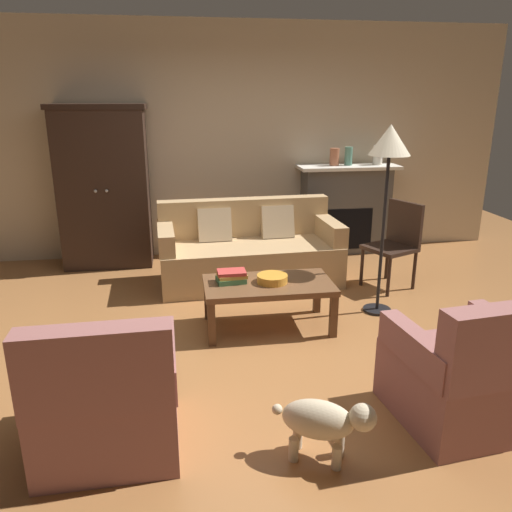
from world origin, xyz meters
TOP-DOWN VIEW (x-y plane):
  - ground_plane at (0.00, 0.00)m, footprint 9.60×9.60m
  - back_wall at (0.00, 2.55)m, footprint 7.20×0.10m
  - fireplace at (1.55, 2.30)m, footprint 1.26×0.48m
  - armoire at (-1.40, 2.22)m, footprint 1.06×0.57m
  - couch at (0.18, 1.39)m, footprint 1.96×0.94m
  - coffee_table at (0.18, 0.19)m, footprint 1.10×0.60m
  - fruit_bowl at (0.21, 0.18)m, footprint 0.26×0.26m
  - book_stack at (-0.13, 0.24)m, footprint 0.27×0.20m
  - mantel_vase_terracotta at (1.37, 2.28)m, footprint 0.12×0.12m
  - mantel_vase_jade at (1.55, 2.28)m, footprint 0.09×0.09m
  - mantel_vase_cream at (1.93, 2.28)m, footprint 0.12×0.12m
  - armchair_near_left at (-0.99, -1.25)m, footprint 0.80×0.79m
  - armchair_near_right at (1.14, -1.32)m, footprint 0.85×0.85m
  - side_chair_wooden at (1.68, 1.00)m, footprint 0.58×0.58m
  - floor_lamp at (1.26, 0.38)m, footprint 0.36×0.36m
  - dog at (0.19, -1.53)m, footprint 0.53×0.35m

SIDE VIEW (x-z plane):
  - ground_plane at x=0.00m, z-range 0.00..0.00m
  - dog at x=0.19m, z-range 0.05..0.44m
  - armchair_near_left at x=-0.99m, z-range -0.12..0.76m
  - armchair_near_right at x=1.14m, z-range -0.12..0.76m
  - couch at x=0.18m, z-range -0.11..0.75m
  - coffee_table at x=0.18m, z-range 0.16..0.58m
  - fruit_bowl at x=0.21m, z-range 0.42..0.49m
  - book_stack at x=-0.13m, z-range 0.42..0.52m
  - side_chair_wooden at x=1.68m, z-range 0.06..0.96m
  - fireplace at x=1.55m, z-range 0.01..1.13m
  - armoire at x=-1.40m, z-range 0.00..1.87m
  - mantel_vase_terracotta at x=1.37m, z-range 1.12..1.33m
  - mantel_vase_jade at x=1.55m, z-range 1.12..1.34m
  - mantel_vase_cream at x=1.93m, z-range 1.12..1.36m
  - back_wall at x=0.00m, z-range 0.00..2.80m
  - floor_lamp at x=1.26m, z-range 0.63..2.34m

